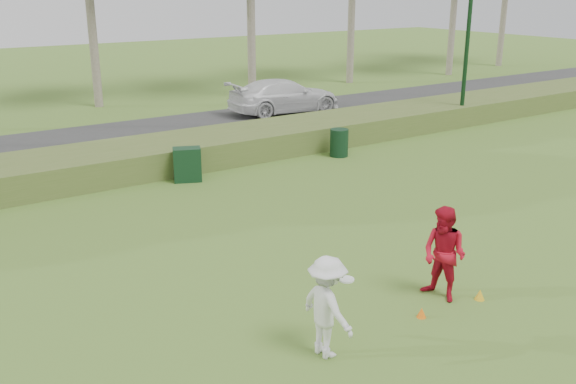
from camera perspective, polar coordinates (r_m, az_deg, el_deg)
ground at (r=13.05m, az=9.98°, el=-10.02°), size 120.00×120.00×0.00m
reed_strip at (r=22.47m, az=-11.44°, el=3.22°), size 80.00×3.00×0.90m
park_road at (r=27.14m, az=-15.51°, el=4.56°), size 80.00×6.00×0.06m
player_white at (r=10.97m, az=3.50°, el=-10.16°), size 0.90×1.20×1.81m
player_red at (r=13.14m, az=13.71°, el=-5.39°), size 0.88×1.05×1.94m
cone_orange at (r=12.70m, az=11.78°, el=-10.45°), size 0.18×0.18×0.20m
cone_yellow at (r=13.64m, az=16.68°, el=-8.73°), size 0.20×0.20×0.22m
utility_cabinet at (r=20.79m, az=-8.94°, el=2.43°), size 1.02×0.84×1.09m
trash_bin at (r=23.63m, az=4.57°, el=4.39°), size 0.85×0.85×1.01m
car_right at (r=31.35m, az=-0.32°, el=8.54°), size 5.71×2.69×1.61m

